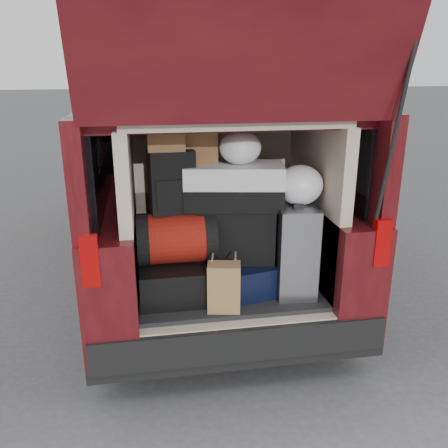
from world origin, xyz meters
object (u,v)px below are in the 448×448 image
Objects in this scene: black_hardshell at (172,275)px; silver_roller at (293,248)px; navy_hardshell at (237,274)px; twotone_duffel at (234,186)px; black_soft_case at (237,232)px; backpack at (172,182)px; kraft_bag at (224,287)px; red_duffel at (177,238)px.

silver_roller is (0.82, -0.11, 0.19)m from black_hardshell.
navy_hardshell is (0.45, -0.04, -0.01)m from black_hardshell.
twotone_duffel reaches higher than black_hardshell.
silver_roller is 1.20× the size of black_soft_case.
silver_roller is 0.40m from black_soft_case.
backpack is at bearing 175.99° from silver_roller.
backpack is at bearing 162.44° from navy_hardshell.
backpack is (-0.80, 0.12, 0.47)m from silver_roller.
silver_roller is 1.51× the size of backpack.
kraft_bag is at bearing -100.33° from twotone_duffel.
backpack reaches higher than red_duffel.
black_hardshell is at bearing -166.07° from black_soft_case.
kraft_bag is (-0.14, -0.28, 0.05)m from navy_hardshell.
twotone_duffel reaches higher than black_soft_case.
navy_hardshell is 0.43m from silver_roller.
navy_hardshell is at bearing -0.32° from red_duffel.
black_soft_case is 0.80× the size of twotone_duffel.
backpack is (-0.29, 0.33, 0.62)m from kraft_bag.
black_hardshell is 0.85m from silver_roller.
backpack is at bearing 12.37° from black_hardshell.
red_duffel is at bearing 167.88° from navy_hardshell.
black_hardshell is 1.21× the size of navy_hardshell.
navy_hardshell is 0.96× the size of black_soft_case.
navy_hardshell is 0.77× the size of twotone_duffel.
backpack reaches higher than black_soft_case.
black_hardshell reaches higher than navy_hardshell.
backpack is (0.02, 0.01, 0.66)m from black_hardshell.
navy_hardshell is 0.80× the size of silver_roller.
twotone_duffel is at bearing 7.05° from red_duffel.
navy_hardshell is 0.63m from twotone_duffel.
kraft_bag is 0.67m from twotone_duffel.
red_duffel reaches higher than navy_hardshell.
twotone_duffel is at bearing 1.40° from black_hardshell.
red_duffel is at bearing 178.77° from silver_roller.
red_duffel is 0.42m from black_soft_case.
black_hardshell is at bearing 137.34° from red_duffel.
navy_hardshell is at bearing 74.15° from kraft_bag.
black_hardshell is 1.17× the size of red_duffel.
backpack is at bearing -169.21° from twotone_duffel.
twotone_duffel reaches higher than kraft_bag.
silver_roller is 0.94m from backpack.
black_soft_case is at bearing 165.06° from silver_roller.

